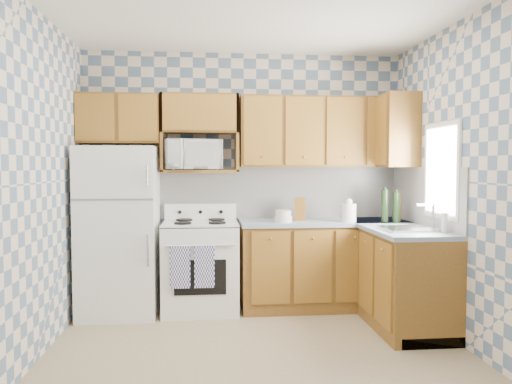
% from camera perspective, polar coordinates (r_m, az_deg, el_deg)
% --- Properties ---
extents(floor, '(3.40, 3.40, 0.00)m').
position_cam_1_polar(floor, '(4.12, 0.35, -18.22)').
color(floor, '#8B7556').
rests_on(floor, ground).
extents(back_wall, '(3.40, 0.02, 2.70)m').
position_cam_1_polar(back_wall, '(5.43, -1.41, 1.52)').
color(back_wall, slate).
rests_on(back_wall, ground).
extents(right_wall, '(0.02, 3.20, 2.70)m').
position_cam_1_polar(right_wall, '(4.36, 23.18, 0.91)').
color(right_wall, slate).
rests_on(right_wall, ground).
extents(backsplash_back, '(2.60, 0.02, 0.56)m').
position_cam_1_polar(backsplash_back, '(5.47, 2.78, -0.05)').
color(backsplash_back, white).
rests_on(backsplash_back, back_wall).
extents(backsplash_right, '(0.02, 1.60, 0.56)m').
position_cam_1_polar(backsplash_right, '(5.08, 18.69, -0.44)').
color(backsplash_right, white).
rests_on(backsplash_right, right_wall).
extents(refrigerator, '(0.75, 0.70, 1.68)m').
position_cam_1_polar(refrigerator, '(5.18, -15.35, -4.32)').
color(refrigerator, white).
rests_on(refrigerator, floor).
extents(stove_body, '(0.76, 0.65, 0.90)m').
position_cam_1_polar(stove_body, '(5.20, -6.36, -8.57)').
color(stove_body, white).
rests_on(stove_body, floor).
extents(cooktop, '(0.76, 0.65, 0.02)m').
position_cam_1_polar(cooktop, '(5.13, -6.39, -3.58)').
color(cooktop, silver).
rests_on(cooktop, stove_body).
extents(backguard, '(0.76, 0.08, 0.17)m').
position_cam_1_polar(backguard, '(5.39, -6.36, -2.24)').
color(backguard, white).
rests_on(backguard, cooktop).
extents(dish_towel_left, '(0.19, 0.02, 0.41)m').
position_cam_1_polar(dish_towel_left, '(4.85, -8.67, -8.49)').
color(dish_towel_left, navy).
rests_on(dish_towel_left, stove_body).
extents(dish_towel_right, '(0.19, 0.02, 0.41)m').
position_cam_1_polar(dish_towel_right, '(4.84, -5.91, -8.49)').
color(dish_towel_right, navy).
rests_on(dish_towel_right, stove_body).
extents(base_cabinets_back, '(1.75, 0.60, 0.88)m').
position_cam_1_polar(base_cabinets_back, '(5.37, 7.76, -8.32)').
color(base_cabinets_back, brown).
rests_on(base_cabinets_back, floor).
extents(base_cabinets_right, '(0.60, 1.60, 0.88)m').
position_cam_1_polar(base_cabinets_right, '(5.07, 15.52, -9.08)').
color(base_cabinets_right, brown).
rests_on(base_cabinets_right, floor).
extents(countertop_back, '(1.77, 0.63, 0.04)m').
position_cam_1_polar(countertop_back, '(5.29, 7.81, -3.44)').
color(countertop_back, gray).
rests_on(countertop_back, base_cabinets_back).
extents(countertop_right, '(0.63, 1.60, 0.04)m').
position_cam_1_polar(countertop_right, '(4.99, 15.54, -3.91)').
color(countertop_right, gray).
rests_on(countertop_right, base_cabinets_right).
extents(upper_cabinets_back, '(1.75, 0.33, 0.74)m').
position_cam_1_polar(upper_cabinets_back, '(5.41, 7.54, 6.79)').
color(upper_cabinets_back, brown).
rests_on(upper_cabinets_back, back_wall).
extents(upper_cabinets_fridge, '(0.82, 0.33, 0.50)m').
position_cam_1_polar(upper_cabinets_fridge, '(5.35, -15.34, 8.04)').
color(upper_cabinets_fridge, brown).
rests_on(upper_cabinets_fridge, back_wall).
extents(upper_cabinets_right, '(0.33, 0.70, 0.74)m').
position_cam_1_polar(upper_cabinets_right, '(5.44, 15.34, 6.69)').
color(upper_cabinets_right, brown).
rests_on(upper_cabinets_right, right_wall).
extents(microwave_shelf, '(0.80, 0.33, 0.03)m').
position_cam_1_polar(microwave_shelf, '(5.25, -6.40, 2.38)').
color(microwave_shelf, brown).
rests_on(microwave_shelf, back_wall).
extents(microwave, '(0.66, 0.54, 0.31)m').
position_cam_1_polar(microwave, '(5.24, -7.43, 4.25)').
color(microwave, white).
rests_on(microwave, microwave_shelf).
extents(sink, '(0.48, 0.40, 0.03)m').
position_cam_1_polar(sink, '(4.67, 17.16, -4.10)').
color(sink, '#B7B7BC').
rests_on(sink, countertop_right).
extents(window, '(0.02, 0.66, 0.86)m').
position_cam_1_polar(window, '(4.75, 20.43, 2.32)').
color(window, silver).
rests_on(window, right_wall).
extents(bottle_0, '(0.07, 0.07, 0.33)m').
position_cam_1_polar(bottle_0, '(5.25, 14.50, -1.54)').
color(bottle_0, black).
rests_on(bottle_0, countertop_back).
extents(bottle_1, '(0.07, 0.07, 0.31)m').
position_cam_1_polar(bottle_1, '(5.23, 15.73, -1.69)').
color(bottle_1, black).
rests_on(bottle_1, countertop_back).
extents(bottle_2, '(0.07, 0.07, 0.28)m').
position_cam_1_polar(bottle_2, '(5.34, 15.86, -1.72)').
color(bottle_2, brown).
rests_on(bottle_2, countertop_back).
extents(knife_block, '(0.13, 0.13, 0.24)m').
position_cam_1_polar(knife_block, '(5.25, 5.06, -1.94)').
color(knife_block, brown).
rests_on(knife_block, countertop_back).
extents(electric_kettle, '(0.15, 0.15, 0.19)m').
position_cam_1_polar(electric_kettle, '(5.15, 10.57, -2.37)').
color(electric_kettle, white).
rests_on(electric_kettle, countertop_back).
extents(food_containers, '(0.18, 0.18, 0.12)m').
position_cam_1_polar(food_containers, '(5.08, 3.14, -2.77)').
color(food_containers, beige).
rests_on(food_containers, countertop_back).
extents(soap_bottle, '(0.06, 0.06, 0.17)m').
position_cam_1_polar(soap_bottle, '(4.55, 20.78, -3.32)').
color(soap_bottle, beige).
rests_on(soap_bottle, countertop_right).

